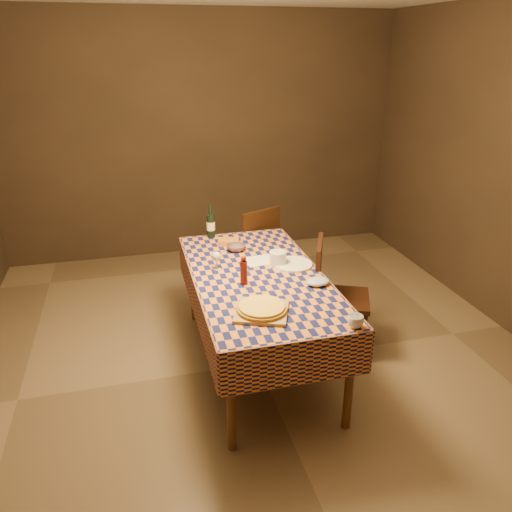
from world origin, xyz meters
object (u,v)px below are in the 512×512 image
at_px(wine_bottle, 211,225).
at_px(chair_right, 332,290).
at_px(bowl, 236,248).
at_px(chair_far, 254,248).
at_px(dining_table, 258,284).
at_px(cutting_board, 262,311).
at_px(white_plate, 293,264).
at_px(pizza, 262,308).

bearing_deg(wine_bottle, chair_right, -43.09).
relative_size(bowl, chair_far, 0.17).
distance_m(dining_table, cutting_board, 0.56).
height_order(cutting_board, bowl, bowl).
bearing_deg(dining_table, wine_bottle, 102.67).
distance_m(bowl, chair_right, 0.84).
height_order(wine_bottle, white_plate, wine_bottle).
distance_m(wine_bottle, chair_far, 0.62).
bearing_deg(chair_right, cutting_board, -139.86).
relative_size(pizza, chair_far, 0.42).
bearing_deg(dining_table, chair_far, 77.21).
xyz_separation_m(chair_far, chair_right, (0.38, -1.03, 0.00)).
distance_m(pizza, white_plate, 0.77).
distance_m(dining_table, chair_right, 0.66).
distance_m(cutting_board, pizza, 0.03).
distance_m(cutting_board, chair_right, 1.02).
height_order(pizza, white_plate, pizza).
bearing_deg(chair_right, chair_far, 110.37).
height_order(cutting_board, chair_far, chair_far).
height_order(bowl, white_plate, bowl).
distance_m(bowl, white_plate, 0.53).
xyz_separation_m(dining_table, wine_bottle, (-0.19, 0.86, 0.18)).
bearing_deg(cutting_board, bowl, 86.33).
relative_size(cutting_board, bowl, 2.06).
distance_m(bowl, chair_far, 0.74).
bearing_deg(bowl, chair_right, -31.01).
height_order(white_plate, chair_right, chair_right).
relative_size(dining_table, chair_far, 1.98).
xyz_separation_m(dining_table, pizza, (-0.12, -0.54, 0.11)).
relative_size(dining_table, pizza, 4.67).
height_order(wine_bottle, chair_right, wine_bottle).
height_order(chair_far, chair_right, same).
distance_m(pizza, bowl, 1.05).
bearing_deg(chair_far, chair_right, -69.63).
bearing_deg(cutting_board, chair_far, 77.43).
height_order(cutting_board, white_plate, cutting_board).
bearing_deg(pizza, chair_right, 40.14).
bearing_deg(bowl, white_plate, -48.33).
distance_m(wine_bottle, chair_right, 1.19).
bearing_deg(dining_table, white_plate, 18.82).
distance_m(dining_table, wine_bottle, 0.90).
distance_m(cutting_board, chair_far, 1.72).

